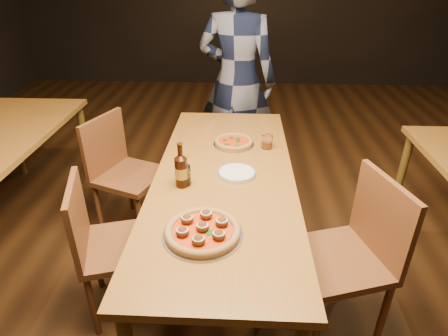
{
  "coord_description": "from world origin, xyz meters",
  "views": [
    {
      "loc": [
        0.09,
        -1.87,
        1.83
      ],
      "look_at": [
        0.0,
        -0.05,
        0.82
      ],
      "focal_mm": 30.0,
      "sensor_mm": 36.0,
      "label": 1
    }
  ],
  "objects_px": {
    "water_glass": "(183,175)",
    "amber_glass": "(267,142)",
    "pizza_meatball": "(203,231)",
    "pizza_margherita": "(234,142)",
    "plate_stack": "(237,173)",
    "beer_bottle": "(181,171)",
    "diner": "(237,81)",
    "chair_main_e": "(338,259)",
    "chair_main_sw": "(131,175)",
    "table_main": "(224,185)",
    "chair_main_nw": "(121,245)",
    "chair_end": "(229,139)"
  },
  "relations": [
    {
      "from": "water_glass",
      "to": "amber_glass",
      "type": "xyz_separation_m",
      "value": [
        0.48,
        0.48,
        -0.01
      ]
    },
    {
      "from": "pizza_meatball",
      "to": "pizza_margherita",
      "type": "xyz_separation_m",
      "value": [
        0.11,
        0.96,
        -0.01
      ]
    },
    {
      "from": "plate_stack",
      "to": "pizza_meatball",
      "type": "bearing_deg",
      "value": -104.45
    },
    {
      "from": "plate_stack",
      "to": "beer_bottle",
      "type": "xyz_separation_m",
      "value": [
        -0.3,
        -0.13,
        0.08
      ]
    },
    {
      "from": "water_glass",
      "to": "diner",
      "type": "height_order",
      "value": "diner"
    },
    {
      "from": "pizza_margherita",
      "to": "amber_glass",
      "type": "height_order",
      "value": "amber_glass"
    },
    {
      "from": "plate_stack",
      "to": "chair_main_e",
      "type": "bearing_deg",
      "value": -35.4
    },
    {
      "from": "water_glass",
      "to": "chair_main_sw",
      "type": "bearing_deg",
      "value": 130.34
    },
    {
      "from": "table_main",
      "to": "plate_stack",
      "type": "xyz_separation_m",
      "value": [
        0.07,
        -0.0,
        0.08
      ]
    },
    {
      "from": "pizza_margherita",
      "to": "chair_main_sw",
      "type": "bearing_deg",
      "value": 176.35
    },
    {
      "from": "pizza_margherita",
      "to": "water_glass",
      "type": "bearing_deg",
      "value": -116.68
    },
    {
      "from": "beer_bottle",
      "to": "water_glass",
      "type": "height_order",
      "value": "beer_bottle"
    },
    {
      "from": "chair_main_nw",
      "to": "amber_glass",
      "type": "bearing_deg",
      "value": -67.42
    },
    {
      "from": "chair_end",
      "to": "table_main",
      "type": "bearing_deg",
      "value": -66.12
    },
    {
      "from": "table_main",
      "to": "chair_main_sw",
      "type": "xyz_separation_m",
      "value": [
        -0.71,
        0.46,
        -0.22
      ]
    },
    {
      "from": "chair_main_sw",
      "to": "amber_glass",
      "type": "height_order",
      "value": "chair_main_sw"
    },
    {
      "from": "chair_main_sw",
      "to": "chair_end",
      "type": "bearing_deg",
      "value": -20.51
    },
    {
      "from": "table_main",
      "to": "chair_main_e",
      "type": "bearing_deg",
      "value": -32.12
    },
    {
      "from": "plate_stack",
      "to": "amber_glass",
      "type": "xyz_separation_m",
      "value": [
        0.19,
        0.37,
        0.03
      ]
    },
    {
      "from": "chair_main_e",
      "to": "water_glass",
      "type": "distance_m",
      "value": 0.93
    },
    {
      "from": "diner",
      "to": "chair_main_nw",
      "type": "bearing_deg",
      "value": 82.22
    },
    {
      "from": "pizza_meatball",
      "to": "beer_bottle",
      "type": "bearing_deg",
      "value": 110.31
    },
    {
      "from": "chair_end",
      "to": "pizza_margherita",
      "type": "distance_m",
      "value": 0.9
    },
    {
      "from": "water_glass",
      "to": "diner",
      "type": "relative_size",
      "value": 0.06
    },
    {
      "from": "water_glass",
      "to": "amber_glass",
      "type": "relative_size",
      "value": 1.19
    },
    {
      "from": "beer_bottle",
      "to": "diner",
      "type": "relative_size",
      "value": 0.13
    },
    {
      "from": "pizza_meatball",
      "to": "diner",
      "type": "distance_m",
      "value": 1.87
    },
    {
      "from": "chair_main_e",
      "to": "plate_stack",
      "type": "bearing_deg",
      "value": -142.2
    },
    {
      "from": "chair_end",
      "to": "water_glass",
      "type": "bearing_deg",
      "value": -75.47
    },
    {
      "from": "water_glass",
      "to": "pizza_meatball",
      "type": "bearing_deg",
      "value": -71.05
    },
    {
      "from": "chair_end",
      "to": "plate_stack",
      "type": "distance_m",
      "value": 1.29
    },
    {
      "from": "chair_main_sw",
      "to": "pizza_margherita",
      "type": "height_order",
      "value": "chair_main_sw"
    },
    {
      "from": "diner",
      "to": "table_main",
      "type": "bearing_deg",
      "value": 100.98
    },
    {
      "from": "water_glass",
      "to": "diner",
      "type": "bearing_deg",
      "value": 79.32
    },
    {
      "from": "chair_main_nw",
      "to": "chair_main_sw",
      "type": "height_order",
      "value": "chair_main_sw"
    },
    {
      "from": "chair_end",
      "to": "plate_stack",
      "type": "xyz_separation_m",
      "value": [
        0.08,
        -1.24,
        0.35
      ]
    },
    {
      "from": "beer_bottle",
      "to": "amber_glass",
      "type": "height_order",
      "value": "beer_bottle"
    },
    {
      "from": "chair_main_e",
      "to": "plate_stack",
      "type": "relative_size",
      "value": 4.4
    },
    {
      "from": "chair_main_nw",
      "to": "pizza_meatball",
      "type": "height_order",
      "value": "chair_main_nw"
    },
    {
      "from": "chair_main_nw",
      "to": "amber_glass",
      "type": "height_order",
      "value": "chair_main_nw"
    },
    {
      "from": "table_main",
      "to": "amber_glass",
      "type": "distance_m",
      "value": 0.47
    },
    {
      "from": "chair_end",
      "to": "pizza_meatball",
      "type": "distance_m",
      "value": 1.83
    },
    {
      "from": "diner",
      "to": "chair_main_sw",
      "type": "bearing_deg",
      "value": 61.26
    },
    {
      "from": "beer_bottle",
      "to": "chair_main_nw",
      "type": "bearing_deg",
      "value": -154.87
    },
    {
      "from": "chair_main_sw",
      "to": "chair_end",
      "type": "height_order",
      "value": "chair_main_sw"
    },
    {
      "from": "chair_end",
      "to": "plate_stack",
      "type": "bearing_deg",
      "value": -62.84
    },
    {
      "from": "chair_main_e",
      "to": "diner",
      "type": "bearing_deg",
      "value": -178.41
    },
    {
      "from": "chair_main_sw",
      "to": "pizza_meatball",
      "type": "bearing_deg",
      "value": -126.53
    },
    {
      "from": "chair_main_nw",
      "to": "chair_end",
      "type": "xyz_separation_m",
      "value": [
        0.55,
        1.53,
        -0.04
      ]
    },
    {
      "from": "chair_main_e",
      "to": "pizza_margherita",
      "type": "xyz_separation_m",
      "value": [
        -0.56,
        0.79,
        0.29
      ]
    }
  ]
}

